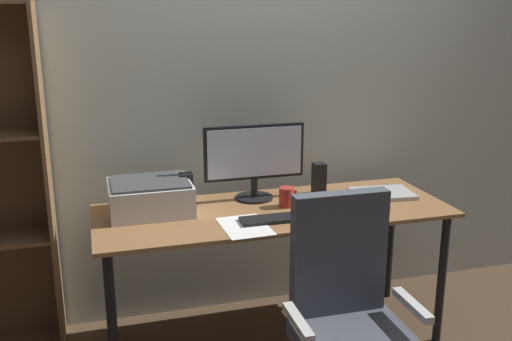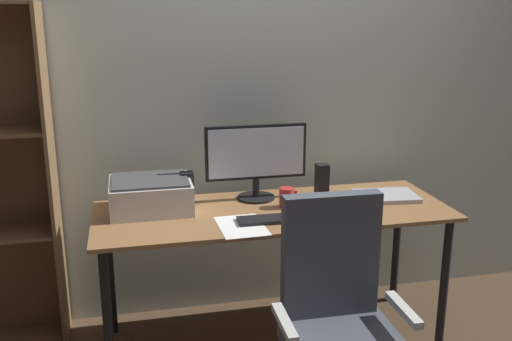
% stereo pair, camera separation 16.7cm
% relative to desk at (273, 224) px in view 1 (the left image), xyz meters
% --- Properties ---
extents(ground_plane, '(12.00, 12.00, 0.00)m').
position_rel_desk_xyz_m(ground_plane, '(0.00, 0.00, -0.66)').
color(ground_plane, '#4C3826').
extents(back_wall, '(6.40, 0.10, 2.60)m').
position_rel_desk_xyz_m(back_wall, '(0.00, 0.50, 0.64)').
color(back_wall, beige).
rests_on(back_wall, ground).
extents(desk, '(1.78, 0.66, 0.74)m').
position_rel_desk_xyz_m(desk, '(0.00, 0.00, 0.00)').
color(desk, olive).
rests_on(desk, ground).
extents(monitor, '(0.54, 0.20, 0.40)m').
position_rel_desk_xyz_m(monitor, '(-0.05, 0.19, 0.31)').
color(monitor, black).
rests_on(monitor, desk).
extents(keyboard, '(0.29, 0.11, 0.02)m').
position_rel_desk_xyz_m(keyboard, '(-0.07, -0.16, 0.09)').
color(keyboard, black).
rests_on(keyboard, desk).
extents(mouse, '(0.06, 0.10, 0.03)m').
position_rel_desk_xyz_m(mouse, '(0.13, -0.18, 0.10)').
color(mouse, black).
rests_on(mouse, desk).
extents(coffee_mug, '(0.09, 0.07, 0.10)m').
position_rel_desk_xyz_m(coffee_mug, '(0.07, 0.02, 0.13)').
color(coffee_mug, '#B72D28').
rests_on(coffee_mug, desk).
extents(laptop, '(0.34, 0.26, 0.02)m').
position_rel_desk_xyz_m(laptop, '(0.63, 0.04, 0.09)').
color(laptop, '#B7BABC').
rests_on(laptop, desk).
extents(speaker_left, '(0.06, 0.07, 0.17)m').
position_rel_desk_xyz_m(speaker_left, '(-0.41, 0.18, 0.17)').
color(speaker_left, black).
rests_on(speaker_left, desk).
extents(speaker_right, '(0.06, 0.07, 0.17)m').
position_rel_desk_xyz_m(speaker_right, '(0.32, 0.18, 0.17)').
color(speaker_right, black).
rests_on(speaker_right, desk).
extents(printer, '(0.40, 0.34, 0.16)m').
position_rel_desk_xyz_m(printer, '(-0.60, 0.13, 0.16)').
color(printer, silver).
rests_on(printer, desk).
extents(paper_sheet, '(0.22, 0.30, 0.00)m').
position_rel_desk_xyz_m(paper_sheet, '(-0.20, -0.20, 0.08)').
color(paper_sheet, white).
rests_on(paper_sheet, desk).
extents(office_chair, '(0.54, 0.54, 1.01)m').
position_rel_desk_xyz_m(office_chair, '(0.08, -0.76, -0.20)').
color(office_chair, silver).
rests_on(office_chair, ground).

